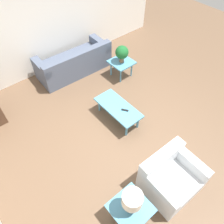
{
  "coord_description": "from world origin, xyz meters",
  "views": [
    {
      "loc": [
        -2.16,
        2.24,
        3.95
      ],
      "look_at": [
        0.14,
        0.31,
        0.55
      ],
      "focal_mm": 35.0,
      "sensor_mm": 36.0,
      "label": 1
    }
  ],
  "objects_px": {
    "armchair": "(170,177)",
    "table_lamp": "(132,200)",
    "coffee_table": "(118,108)",
    "side_table_plant": "(121,63)",
    "sofa": "(75,63)",
    "potted_plant": "(122,53)",
    "side_table_lamp": "(130,209)"
  },
  "relations": [
    {
      "from": "armchair",
      "to": "table_lamp",
      "type": "distance_m",
      "value": 1.05
    },
    {
      "from": "armchair",
      "to": "coffee_table",
      "type": "xyz_separation_m",
      "value": [
        1.81,
        -0.36,
        0.04
      ]
    },
    {
      "from": "coffee_table",
      "to": "side_table_plant",
      "type": "relative_size",
      "value": 1.93
    },
    {
      "from": "sofa",
      "to": "coffee_table",
      "type": "bearing_deg",
      "value": 85.87
    },
    {
      "from": "potted_plant",
      "to": "coffee_table",
      "type": "bearing_deg",
      "value": 135.62
    },
    {
      "from": "side_table_plant",
      "to": "coffee_table",
      "type": "bearing_deg",
      "value": 135.62
    },
    {
      "from": "side_table_plant",
      "to": "side_table_lamp",
      "type": "distance_m",
      "value": 3.77
    },
    {
      "from": "side_table_lamp",
      "to": "sofa",
      "type": "bearing_deg",
      "value": -21.33
    },
    {
      "from": "potted_plant",
      "to": "armchair",
      "type": "bearing_deg",
      "value": 153.49
    },
    {
      "from": "potted_plant",
      "to": "table_lamp",
      "type": "height_order",
      "value": "table_lamp"
    },
    {
      "from": "coffee_table",
      "to": "side_table_lamp",
      "type": "relative_size",
      "value": 1.93
    },
    {
      "from": "armchair",
      "to": "side_table_lamp",
      "type": "relative_size",
      "value": 1.64
    },
    {
      "from": "side_table_plant",
      "to": "table_lamp",
      "type": "relative_size",
      "value": 1.25
    },
    {
      "from": "side_table_plant",
      "to": "side_table_lamp",
      "type": "bearing_deg",
      "value": 140.43
    },
    {
      "from": "armchair",
      "to": "side_table_plant",
      "type": "relative_size",
      "value": 1.64
    },
    {
      "from": "side_table_plant",
      "to": "table_lamp",
      "type": "height_order",
      "value": "table_lamp"
    },
    {
      "from": "armchair",
      "to": "potted_plant",
      "type": "bearing_deg",
      "value": 65.4
    },
    {
      "from": "armchair",
      "to": "potted_plant",
      "type": "distance_m",
      "value": 3.32
    },
    {
      "from": "side_table_lamp",
      "to": "potted_plant",
      "type": "xyz_separation_m",
      "value": [
        2.9,
        -2.4,
        0.33
      ]
    },
    {
      "from": "armchair",
      "to": "coffee_table",
      "type": "bearing_deg",
      "value": 80.76
    },
    {
      "from": "coffee_table",
      "to": "armchair",
      "type": "bearing_deg",
      "value": 168.85
    },
    {
      "from": "coffee_table",
      "to": "potted_plant",
      "type": "xyz_separation_m",
      "value": [
        1.14,
        -1.11,
        0.39
      ]
    },
    {
      "from": "armchair",
      "to": "potted_plant",
      "type": "relative_size",
      "value": 2.11
    },
    {
      "from": "armchair",
      "to": "coffee_table",
      "type": "distance_m",
      "value": 1.84
    },
    {
      "from": "armchair",
      "to": "side_table_plant",
      "type": "height_order",
      "value": "armchair"
    },
    {
      "from": "armchair",
      "to": "table_lamp",
      "type": "relative_size",
      "value": 2.06
    },
    {
      "from": "sofa",
      "to": "side_table_plant",
      "type": "bearing_deg",
      "value": 134.55
    },
    {
      "from": "coffee_table",
      "to": "table_lamp",
      "type": "distance_m",
      "value": 2.23
    },
    {
      "from": "sofa",
      "to": "table_lamp",
      "type": "distance_m",
      "value": 4.18
    },
    {
      "from": "table_lamp",
      "to": "coffee_table",
      "type": "bearing_deg",
      "value": -36.06
    },
    {
      "from": "sofa",
      "to": "potted_plant",
      "type": "distance_m",
      "value": 1.39
    },
    {
      "from": "side_table_lamp",
      "to": "table_lamp",
      "type": "relative_size",
      "value": 1.25
    }
  ]
}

